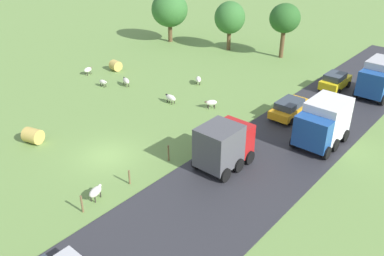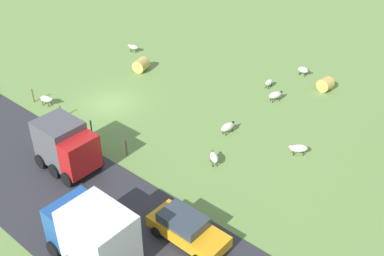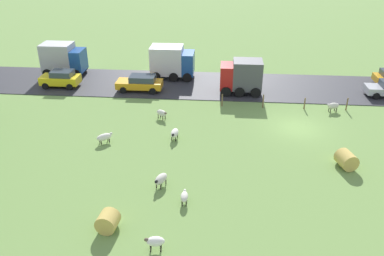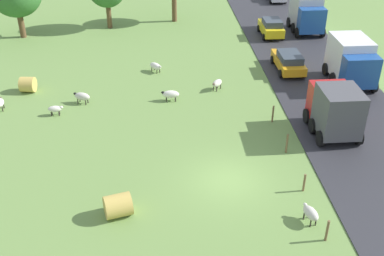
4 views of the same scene
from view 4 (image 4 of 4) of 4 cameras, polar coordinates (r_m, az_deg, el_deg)
ground_plane at (r=25.80m, az=4.39°, el=-6.35°), size 160.00×160.00×0.00m
sheep_0 at (r=35.17m, az=3.05°, el=5.44°), size 1.03×1.12×0.79m
sheep_1 at (r=38.27m, az=-4.43°, el=7.48°), size 1.16×1.25×0.76m
sheep_2 at (r=34.89m, az=-22.25°, el=2.85°), size 0.60×1.07×0.80m
sheep_3 at (r=34.07m, az=-13.19°, el=3.75°), size 1.29×0.96×0.82m
sheep_4 at (r=32.97m, az=-16.26°, el=2.23°), size 1.03×0.47×0.70m
sheep_5 at (r=23.49m, az=14.18°, el=-9.97°), size 0.80×1.20×0.83m
sheep_7 at (r=33.56m, az=-2.60°, el=4.10°), size 1.32×0.67×0.79m
hay_bale_0 at (r=23.46m, az=-8.96°, el=-9.27°), size 1.56×1.47×1.16m
hay_bale_1 at (r=36.91m, az=-19.28°, el=5.00°), size 1.14×1.24×1.14m
fence_post_0 at (r=22.70m, az=16.06°, el=-11.87°), size 0.12×0.12×1.17m
fence_post_1 at (r=25.38m, az=13.45°, el=-6.47°), size 0.12×0.12×1.05m
fence_post_2 at (r=28.21m, az=11.43°, el=-1.85°), size 0.12×0.12×1.24m
fence_post_3 at (r=31.27m, az=9.78°, el=1.69°), size 0.12×0.12×1.17m
truck_0 at (r=48.12m, az=13.73°, el=13.34°), size 2.73×4.42×3.42m
truck_1 at (r=37.65m, az=18.76°, el=7.76°), size 2.85×4.54×3.39m
truck_2 at (r=30.22m, az=16.96°, el=2.21°), size 2.66×3.96×3.23m
car_1 at (r=46.51m, az=9.58°, el=11.97°), size 2.03×3.83×1.67m
car_4 at (r=38.99m, az=11.64°, el=7.96°), size 2.07×4.48×1.54m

